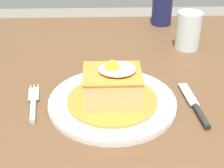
{
  "coord_description": "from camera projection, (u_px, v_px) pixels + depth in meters",
  "views": [
    {
      "loc": [
        0.01,
        -0.65,
        1.13
      ],
      "look_at": [
        0.03,
        -0.06,
        0.78
      ],
      "focal_mm": 53.13,
      "sensor_mm": 36.0,
      "label": 1
    }
  ],
  "objects": [
    {
      "name": "soda_can",
      "position": [
        162.0,
        6.0,
        1.09
      ],
      "size": [
        0.07,
        0.07,
        0.12
      ],
      "color": "#191E51",
      "rests_on": "dining_table"
    },
    {
      "name": "dining_table",
      "position": [
        99.0,
        122.0,
        0.81
      ],
      "size": [
        1.32,
        0.98,
        0.74
      ],
      "color": "brown",
      "rests_on": "ground_plane"
    },
    {
      "name": "fork",
      "position": [
        33.0,
        105.0,
        0.68
      ],
      "size": [
        0.03,
        0.14,
        0.01
      ],
      "color": "silver",
      "rests_on": "dining_table"
    },
    {
      "name": "main_plate",
      "position": [
        112.0,
        102.0,
        0.69
      ],
      "size": [
        0.27,
        0.27,
        0.02
      ],
      "color": "white",
      "rests_on": "dining_table"
    },
    {
      "name": "knife",
      "position": [
        197.0,
        109.0,
        0.67
      ],
      "size": [
        0.03,
        0.17,
        0.01
      ],
      "color": "#262628",
      "rests_on": "dining_table"
    },
    {
      "name": "sandwich_meal",
      "position": [
        113.0,
        87.0,
        0.67
      ],
      "size": [
        0.19,
        0.19,
        0.09
      ],
      "color": "orange",
      "rests_on": "main_plate"
    },
    {
      "name": "drinking_glass",
      "position": [
        188.0,
        33.0,
        0.93
      ],
      "size": [
        0.07,
        0.07,
        0.1
      ],
      "color": "silver",
      "rests_on": "dining_table"
    }
  ]
}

